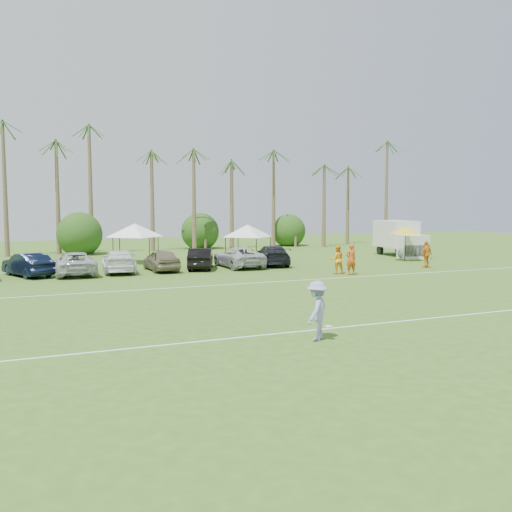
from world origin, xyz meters
name	(u,v)px	position (x,y,z in m)	size (l,w,h in m)	color
ground	(399,337)	(0.00, 0.00, 0.00)	(120.00, 120.00, 0.00)	#3A601C
field_lines	(290,300)	(0.00, 8.00, 0.01)	(80.00, 12.10, 0.01)	white
palm_tree_2	(3,148)	(-12.00, 38.00, 9.21)	(2.40, 2.40, 10.90)	brown
palm_tree_3	(52,140)	(-8.00, 38.00, 10.06)	(2.40, 2.40, 11.90)	brown
palm_tree_4	(100,171)	(-4.00, 38.00, 7.48)	(2.40, 2.40, 8.90)	brown
palm_tree_5	(144,162)	(0.00, 38.00, 8.35)	(2.40, 2.40, 9.90)	brown
palm_tree_6	(185,155)	(4.00, 38.00, 9.21)	(2.40, 2.40, 10.90)	brown
palm_tree_7	(224,147)	(8.00, 38.00, 10.06)	(2.40, 2.40, 11.90)	brown
palm_tree_8	(270,175)	(13.00, 38.00, 7.48)	(2.40, 2.40, 8.90)	brown
palm_tree_9	(313,168)	(18.00, 38.00, 8.35)	(2.40, 2.40, 9.90)	brown
palm_tree_10	(353,161)	(23.00, 38.00, 9.21)	(2.40, 2.40, 10.90)	brown
palm_tree_11	(383,154)	(27.00, 38.00, 10.06)	(2.40, 2.40, 11.90)	brown
bush_tree_1	(77,234)	(-6.00, 39.00, 1.80)	(4.00, 4.00, 4.00)	brown
bush_tree_2	(202,231)	(6.00, 39.00, 1.80)	(4.00, 4.00, 4.00)	brown
bush_tree_3	(291,229)	(16.00, 39.00, 1.80)	(4.00, 4.00, 4.00)	brown
sideline_player_a	(351,259)	(7.93, 15.07, 0.99)	(0.72, 0.47, 1.98)	#CF5417
sideline_player_b	(337,259)	(7.39, 15.82, 0.93)	(0.91, 0.71, 1.87)	#FFA71C
sideline_player_c	(426,254)	(14.98, 16.31, 0.95)	(1.12, 0.46, 1.90)	orange
box_truck	(400,237)	(19.11, 24.58, 1.63)	(3.11, 6.18, 3.04)	silver
canopy_tent_left	(135,223)	(-3.08, 27.62, 3.02)	(4.35, 4.35, 3.53)	black
canopy_tent_right	(248,225)	(5.31, 25.67, 2.88)	(4.16, 4.16, 3.37)	black
market_umbrella	(405,230)	(16.76, 20.91, 2.43)	(2.43, 2.43, 2.70)	black
frisbee_player	(317,310)	(-2.75, 0.72, 0.97)	(1.42, 1.39, 1.95)	#969AD5
parked_car_1	(28,265)	(-10.82, 22.41, 0.73)	(1.54, 4.42, 1.46)	black
parked_car_2	(75,263)	(-8.05, 22.00, 0.73)	(2.42, 5.24, 1.46)	#B8BBC0
parked_car_3	(119,261)	(-5.28, 22.27, 0.73)	(2.04, 5.02, 1.46)	white
parked_car_4	(161,260)	(-2.51, 21.98, 0.73)	(1.72, 4.28, 1.46)	#7B7256
parked_car_5	(201,258)	(0.26, 22.03, 0.73)	(1.54, 4.42, 1.46)	black
parked_car_6	(239,257)	(3.03, 21.90, 0.73)	(2.42, 5.24, 1.46)	#B7B8BD
parked_car_7	(272,255)	(5.80, 22.25, 0.73)	(2.04, 5.02, 1.46)	black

